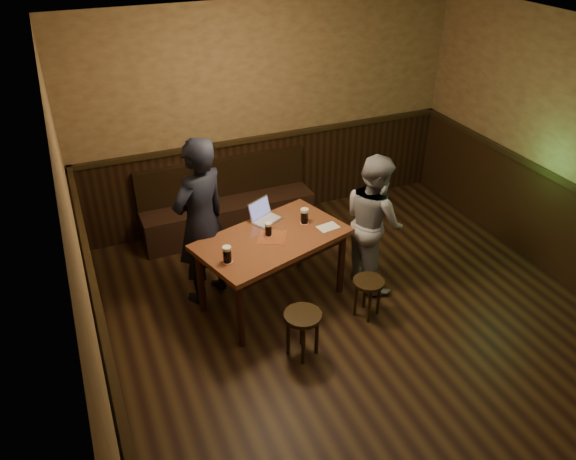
% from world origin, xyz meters
% --- Properties ---
extents(room, '(5.04, 6.04, 2.84)m').
position_xyz_m(room, '(0.00, 0.22, 1.20)').
color(room, black).
rests_on(room, ground).
extents(bench, '(2.20, 0.50, 0.95)m').
position_xyz_m(bench, '(-0.69, 2.75, 0.31)').
color(bench, black).
rests_on(bench, ground).
extents(pub_table, '(1.71, 1.28, 0.82)m').
position_xyz_m(pub_table, '(-0.69, 1.16, 0.71)').
color(pub_table, '#593119').
rests_on(pub_table, ground).
extents(stool_left, '(0.46, 0.46, 0.48)m').
position_xyz_m(stool_left, '(-0.73, 0.30, 0.39)').
color(stool_left, black).
rests_on(stool_left, ground).
extents(stool_right, '(0.41, 0.41, 0.44)m').
position_xyz_m(stool_right, '(0.13, 0.56, 0.35)').
color(stool_right, black).
rests_on(stool_right, ground).
extents(pint_left, '(0.11, 0.11, 0.17)m').
position_xyz_m(pint_left, '(-1.24, 0.91, 0.90)').
color(pint_left, '#A72314').
rests_on(pint_left, pub_table).
extents(pint_mid, '(0.09, 0.09, 0.15)m').
position_xyz_m(pint_mid, '(-0.71, 1.21, 0.89)').
color(pint_mid, '#A72314').
rests_on(pint_mid, pub_table).
extents(pint_right, '(0.11, 0.11, 0.17)m').
position_xyz_m(pint_right, '(-0.27, 1.29, 0.90)').
color(pint_right, '#A72314').
rests_on(pint_right, pub_table).
extents(laptop, '(0.38, 0.36, 0.22)m').
position_xyz_m(laptop, '(-0.64, 1.52, 0.87)').
color(laptop, silver).
rests_on(laptop, pub_table).
extents(menu, '(0.24, 0.18, 0.00)m').
position_xyz_m(menu, '(-0.07, 1.12, 0.82)').
color(menu, silver).
rests_on(menu, pub_table).
extents(person_suit, '(0.80, 0.71, 1.85)m').
position_xyz_m(person_suit, '(-1.32, 1.55, 0.92)').
color(person_suit, black).
rests_on(person_suit, ground).
extents(person_grey, '(0.59, 0.76, 1.54)m').
position_xyz_m(person_grey, '(0.46, 1.09, 0.77)').
color(person_grey, gray).
rests_on(person_grey, ground).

